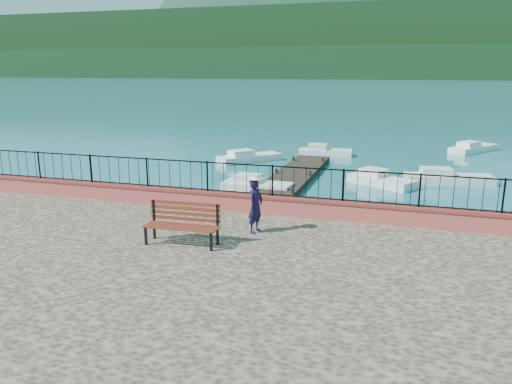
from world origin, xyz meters
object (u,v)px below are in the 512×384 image
Objects in this scene: boat_1 at (382,178)px; boat_4 at (325,150)px; person at (256,206)px; boat_0 at (257,183)px; boat_3 at (250,155)px; boat_2 at (449,175)px; boat_5 at (474,146)px; park_bench at (182,232)px.

boat_4 is (-4.15, 7.91, 0.00)m from boat_1.
person is at bearing -71.08° from boat_1.
person is at bearing -70.01° from boat_0.
boat_3 is 1.19× the size of boat_4.
boat_0 is at bearing -162.90° from boat_2.
boat_2 is 1.04× the size of boat_3.
boat_3 is 0.97× the size of boat_5.
person reaches higher than park_bench.
person is 20.32m from boat_4.
boat_4 is at bearing -8.31° from boat_3.
boat_2 is 1.01× the size of boat_5.
park_bench is 17.18m from boat_2.
park_bench is at bearing -80.06° from boat_0.
person is at bearing -120.30° from boat_3.
boat_5 is at bearing -4.54° from person.
boat_0 is 0.95× the size of boat_4.
boat_5 is at bearing 67.20° from park_bench.
boat_2 and boat_3 have the same top height.
boat_0 is at bearing -118.22° from boat_3.
boat_5 is at bearing 19.27° from boat_4.
boat_1 and boat_2 have the same top height.
park_bench is 18.65m from boat_3.
boat_0 is 19.16m from boat_5.
boat_4 is at bearing 129.14° from boat_2.
boat_4 is 10.76m from boat_5.
boat_2 is 1.24× the size of boat_4.
boat_3 is at bearing 100.07° from park_bench.
person is 0.37× the size of boat_3.
boat_1 is at bearing -167.83° from boat_5.
boat_1 and boat_4 have the same top height.
person is 0.47× the size of boat_0.
boat_0 is 9.93m from boat_2.
boat_3 is (-8.33, 4.35, 0.00)m from boat_1.
person is 9.85m from boat_0.
boat_2 and boat_4 have the same top height.
boat_1 is at bearing -68.92° from boat_4.
boat_1 is at bearing 1.15° from person.
park_bench is at bearing -75.67° from boat_1.
park_bench is 14.53m from boat_1.
boat_0 is 6.34m from boat_1.
boat_0 is 0.77× the size of boat_5.
boat_2 is at bearing -47.31° from boat_4.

